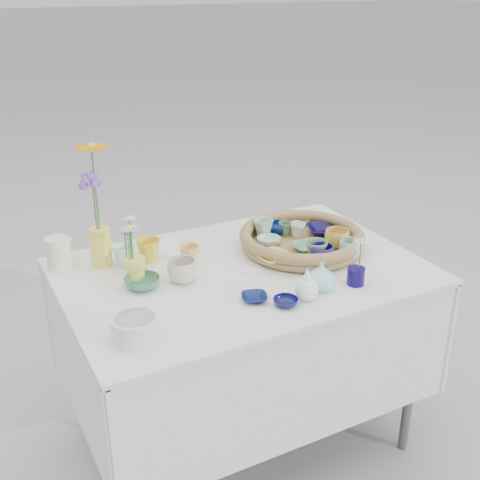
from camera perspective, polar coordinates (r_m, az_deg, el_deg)
name	(u,v)px	position (r m, az deg, el deg)	size (l,w,h in m)	color
ground	(242,438)	(2.57, 0.22, -18.24)	(80.00, 80.00, 0.00)	#A0A0A0
display_table	(242,438)	(2.57, 0.22, -18.24)	(1.26, 0.86, 0.77)	silver
wicker_tray	(302,240)	(2.29, 5.87, 0.04)	(0.47, 0.47, 0.08)	brown
tray_ceramic_0	(277,228)	(2.39, 3.54, 1.10)	(0.10, 0.10, 0.03)	#001452
tray_ceramic_1	(324,230)	(2.40, 7.97, 0.92)	(0.13, 0.13, 0.03)	#060335
tray_ceramic_2	(337,239)	(2.27, 9.17, 0.10)	(0.09, 0.09, 0.07)	gold
tray_ceramic_3	(307,247)	(2.24, 6.42, -0.71)	(0.11, 0.11, 0.03)	#4EA06A
tray_ceramic_4	(316,251)	(2.16, 7.23, -1.03)	(0.08, 0.08, 0.07)	#659766
tray_ceramic_5	(269,241)	(2.28, 2.74, -0.09)	(0.09, 0.09, 0.03)	#AACEC4
tray_ceramic_6	(263,228)	(2.34, 2.22, 1.14)	(0.08, 0.08, 0.07)	#A0C8B0
tray_ceramic_7	(298,230)	(2.36, 5.49, 0.97)	(0.06, 0.06, 0.06)	silver
tray_ceramic_8	(301,221)	(2.49, 5.78, 1.82)	(0.08, 0.08, 0.03)	#A1C3DD
tray_ceramic_9	(322,254)	(2.14, 7.77, -1.35)	(0.09, 0.09, 0.07)	navy
tray_ceramic_10	(273,257)	(2.15, 3.12, -1.64)	(0.12, 0.12, 0.03)	#ECCA66
tray_ceramic_11	(351,249)	(2.21, 10.45, -0.82)	(0.08, 0.08, 0.07)	#93CDBA
tray_ceramic_12	(286,229)	(2.37, 4.36, 1.08)	(0.06, 0.06, 0.05)	#497751
loose_ceramic_0	(149,250)	(2.21, -8.65, -0.96)	(0.09, 0.09, 0.08)	gold
loose_ceramic_1	(190,254)	(2.17, -4.80, -1.38)	(0.07, 0.07, 0.07)	#E3B657
loose_ceramic_2	(142,283)	(2.03, -9.27, -4.01)	(0.12, 0.12, 0.04)	#377354
loose_ceramic_3	(182,271)	(2.04, -5.48, -2.93)	(0.10, 0.10, 0.08)	beige
loose_ceramic_4	(254,298)	(1.93, 1.36, -5.50)	(0.08, 0.08, 0.02)	#091648
loose_ceramic_5	(125,255)	(2.19, -10.88, -1.45)	(0.08, 0.08, 0.07)	silver
loose_ceramic_6	(286,302)	(1.91, 4.35, -5.90)	(0.08, 0.08, 0.02)	#0E104E
fluted_bowl	(135,328)	(1.75, -9.89, -8.26)	(0.14, 0.14, 0.07)	silver
bud_vase_paleblue	(307,283)	(1.92, 6.35, -4.11)	(0.08, 0.08, 0.12)	white
bud_vase_seafoam	(321,276)	(2.00, 7.70, -3.37)	(0.09, 0.09, 0.10)	#97DFDB
bud_vase_cobalt	(356,276)	(2.06, 10.92, -3.38)	(0.06, 0.06, 0.06)	#0D0443
single_daisy	(360,255)	(2.03, 11.31, -1.38)	(0.06, 0.06, 0.12)	silver
tall_vase_yellow	(101,247)	(2.19, -13.09, -0.65)	(0.07, 0.07, 0.14)	#EFE248
gerbera	(96,189)	(2.11, -13.54, 4.70)	(0.12, 0.12, 0.31)	orange
hydrangea	(95,206)	(2.14, -13.62, 3.17)	(0.07, 0.07, 0.24)	#754CB5
white_pitcher	(59,253)	(2.22, -16.81, -1.20)	(0.12, 0.09, 0.12)	#E6EAC9
daisy_cup	(135,269)	(2.08, -9.91, -2.69)	(0.07, 0.07, 0.08)	#FFEF55
daisy_posy	(130,238)	(2.04, -10.41, 0.18)	(0.08, 0.08, 0.14)	silver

